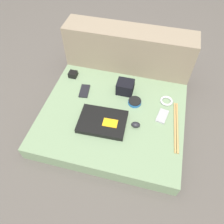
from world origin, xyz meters
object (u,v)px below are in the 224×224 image
phone_black (84,91)px  camera_pouch (125,87)px  speaker_puck (135,102)px  phone_silver (162,116)px  laptop (103,122)px  charger_brick (73,74)px  computer_mouse (136,125)px

phone_black → camera_pouch: (0.28, 0.07, 0.04)m
speaker_puck → phone_silver: 0.20m
laptop → phone_black: bearing=128.3°
laptop → charger_brick: size_ratio=5.21×
phone_black → camera_pouch: size_ratio=1.11×
charger_brick → computer_mouse: bearing=-31.8°
computer_mouse → phone_black: (-0.40, 0.20, -0.01)m
speaker_puck → phone_silver: bearing=-19.5°
phone_black → phone_silver: bearing=-16.9°
laptop → phone_silver: (0.36, 0.14, -0.01)m
speaker_puck → phone_black: bearing=177.2°
laptop → phone_silver: bearing=19.4°
phone_silver → camera_pouch: bearing=161.6°
phone_silver → phone_black: size_ratio=0.94×
laptop → camera_pouch: camera_pouch is taller
phone_silver → laptop: bearing=-147.1°
camera_pouch → charger_brick: camera_pouch is taller
laptop → computer_mouse: 0.21m
computer_mouse → charger_brick: (-0.53, 0.33, 0.00)m
phone_black → charger_brick: 0.18m
camera_pouch → phone_silver: bearing=-29.5°
speaker_puck → camera_pouch: (-0.09, 0.09, 0.03)m
phone_silver → phone_black: phone_silver is taller
phone_silver → speaker_puck: bearing=171.5°
speaker_puck → phone_black: 0.36m
computer_mouse → camera_pouch: size_ratio=0.53×
laptop → speaker_puck: laptop is taller
computer_mouse → charger_brick: charger_brick is taller
camera_pouch → charger_brick: (-0.41, 0.06, -0.02)m
computer_mouse → phone_silver: bearing=31.1°
phone_black → speaker_puck: bearing=-10.9°
speaker_puck → phone_silver: speaker_puck is taller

